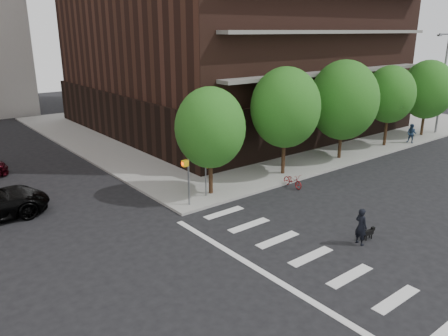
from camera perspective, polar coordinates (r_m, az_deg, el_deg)
ground at (r=17.54m, az=4.67°, el=-14.41°), size 120.00×120.00×0.00m
sidewalk_ne at (r=46.97m, az=3.46°, el=6.24°), size 39.00×33.00×0.15m
crosswalk at (r=18.91m, az=9.68°, el=-12.04°), size 3.85×13.00×0.01m
tree_a at (r=24.54m, az=-1.81°, el=5.26°), size 4.00×4.00×5.90m
tree_b at (r=28.37m, az=8.03°, el=7.81°), size 4.50×4.50×6.65m
tree_c at (r=32.95m, az=15.35°, el=8.53°), size 5.00×5.00×6.80m
tree_d at (r=37.92m, az=20.84°, el=8.97°), size 4.00×4.00×6.20m
tree_e at (r=43.16m, az=25.03°, el=9.26°), size 4.50×4.50×6.35m
pedestrian_signal at (r=23.72m, az=-4.18°, el=-0.70°), size 2.18×0.67×2.60m
streetlamp at (r=44.55m, az=26.64°, el=10.63°), size 2.14×0.22×9.00m
scooter at (r=27.22m, az=8.96°, el=-1.63°), size 0.70×1.64×0.84m
dog_walker at (r=20.67m, az=17.46°, el=-7.30°), size 0.68×0.50×1.73m
dog at (r=21.47m, az=18.40°, el=-7.98°), size 0.65×0.24×0.54m
pedestrian_far at (r=40.03m, az=23.29°, el=4.15°), size 0.88×0.74×1.63m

